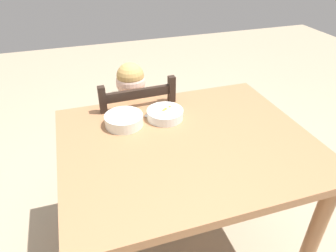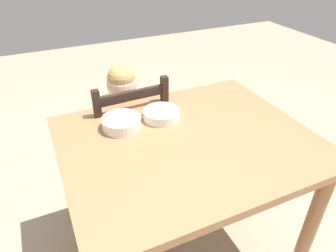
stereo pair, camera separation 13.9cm
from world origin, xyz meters
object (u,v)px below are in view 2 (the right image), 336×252
dining_chair (128,143)px  bowl_of_peas (121,122)px  dining_table (187,158)px  bowl_of_carrots (162,114)px  child_figure (126,119)px  spoon (149,116)px

dining_chair → bowl_of_peas: bearing=-109.7°
dining_table → bowl_of_carrots: bearing=100.1°
child_figure → spoon: size_ratio=6.98×
dining_table → child_figure: child_figure is taller
child_figure → bowl_of_peas: bearing=-109.9°
child_figure → bowl_of_carrots: size_ratio=5.23×
spoon → dining_chair: bearing=100.2°
bowl_of_peas → spoon: bearing=13.6°
bowl_of_peas → bowl_of_carrots: bearing=0.0°
dining_table → spoon: size_ratio=8.30×
bowl_of_peas → spoon: bowl_of_peas is taller
child_figure → spoon: bearing=-79.2°
dining_chair → child_figure: bearing=-101.7°
dining_table → spoon: (-0.10, 0.25, 0.12)m
child_figure → bowl_of_carrots: child_figure is taller
dining_chair → spoon: size_ratio=6.67×
dining_table → spoon: bearing=110.6°
bowl_of_carrots → spoon: bowl_of_carrots is taller
bowl_of_peas → dining_chair: bearing=70.3°
dining_chair → bowl_of_peas: dining_chair is taller
bowl_of_peas → spoon: 0.16m
child_figure → bowl_of_carrots: (0.11, -0.29, 0.16)m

